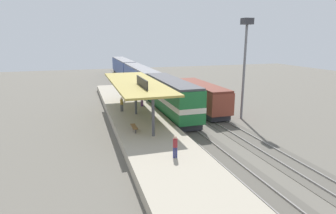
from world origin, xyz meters
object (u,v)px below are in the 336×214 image
(light_mast, at_px, (245,48))
(person_boarding, at_px, (142,99))
(passenger_carriage_front, at_px, (140,78))
(freight_car, at_px, (202,97))
(platform_bench, at_px, (134,127))
(person_walking, at_px, (175,146))
(passenger_carriage_rear, at_px, (123,67))
(person_waiting, at_px, (122,104))
(locomotive, at_px, (171,97))

(light_mast, xyz_separation_m, person_boarding, (-10.93, 6.08, -6.54))
(passenger_carriage_front, bearing_deg, person_boarding, -101.37)
(freight_car, bearing_deg, platform_bench, -142.29)
(platform_bench, height_order, person_boarding, person_boarding)
(person_walking, bearing_deg, person_boarding, 86.08)
(platform_bench, xyz_separation_m, passenger_carriage_front, (6.00, 25.18, 0.97))
(freight_car, distance_m, person_boarding, 7.86)
(passenger_carriage_rear, bearing_deg, light_mast, -79.59)
(passenger_carriage_rear, bearing_deg, person_walking, -94.61)
(person_waiting, distance_m, person_walking, 14.95)
(locomotive, height_order, passenger_carriage_rear, locomotive)
(light_mast, relative_size, person_waiting, 6.84)
(platform_bench, xyz_separation_m, light_mast, (13.80, 3.53, 7.05))
(freight_car, xyz_separation_m, light_mast, (3.20, -4.67, 6.43))
(platform_bench, relative_size, light_mast, 0.15)
(platform_bench, bearing_deg, person_waiting, 90.04)
(platform_bench, distance_m, person_waiting, 7.88)
(locomotive, bearing_deg, passenger_carriage_rear, 90.00)
(person_waiting, bearing_deg, light_mast, -17.43)
(platform_bench, xyz_separation_m, passenger_carriage_rear, (6.00, 45.98, 0.97))
(person_walking, bearing_deg, platform_bench, 103.89)
(passenger_carriage_front, xyz_separation_m, freight_car, (4.60, -16.98, -0.34))
(platform_bench, distance_m, person_boarding, 10.03)
(passenger_carriage_rear, xyz_separation_m, light_mast, (7.80, -42.45, 6.08))
(passenger_carriage_rear, bearing_deg, locomotive, -90.00)
(platform_bench, bearing_deg, locomotive, 50.11)
(person_walking, bearing_deg, light_mast, 41.06)
(passenger_carriage_rear, xyz_separation_m, person_walking, (-4.27, -52.97, -0.46))
(passenger_carriage_front, relative_size, person_waiting, 11.70)
(locomotive, bearing_deg, passenger_carriage_front, 90.00)
(platform_bench, relative_size, person_walking, 0.99)
(locomotive, height_order, person_walking, locomotive)
(locomotive, relative_size, freight_car, 1.20)
(locomotive, height_order, person_waiting, locomotive)
(passenger_carriage_front, distance_m, light_mast, 23.81)
(platform_bench, bearing_deg, light_mast, 14.34)
(passenger_carriage_front, height_order, passenger_carriage_rear, same)
(passenger_carriage_rear, xyz_separation_m, person_boarding, (-3.13, -36.38, -0.46))
(person_walking, bearing_deg, passenger_carriage_rear, 85.39)
(freight_car, height_order, person_boarding, freight_car)
(locomotive, xyz_separation_m, passenger_carriage_front, (0.00, 18.00, -0.10))
(platform_bench, bearing_deg, person_walking, -76.11)
(locomotive, relative_size, passenger_carriage_front, 0.72)
(light_mast, bearing_deg, freight_car, 124.43)
(locomotive, height_order, person_boarding, locomotive)
(platform_bench, height_order, passenger_carriage_rear, passenger_carriage_rear)
(passenger_carriage_front, bearing_deg, passenger_carriage_rear, 90.00)
(passenger_carriage_front, bearing_deg, person_walking, -97.56)
(person_boarding, bearing_deg, passenger_carriage_front, 78.63)
(locomotive, distance_m, freight_car, 4.73)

